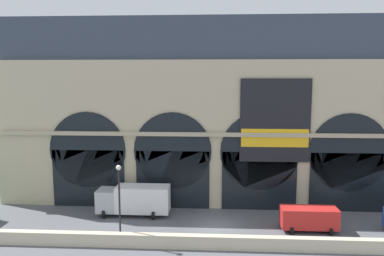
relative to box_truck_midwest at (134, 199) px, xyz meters
name	(u,v)px	position (x,y,z in m)	size (l,w,h in m)	color
ground_plane	(216,226)	(8.43, -2.54, -1.70)	(200.00, 200.00, 0.00)	#54565B
quay_parapet_wall	(216,242)	(8.43, -7.38, -1.12)	(90.00, 0.70, 1.17)	beige
station_building	(216,114)	(8.47, 5.45, 8.42)	(48.65, 6.39, 20.77)	#BCAD8C
box_truck_midwest	(134,199)	(0.00, 0.00, 0.00)	(7.50, 2.91, 3.12)	#ADB2B7
van_mideast	(309,218)	(17.15, -3.02, -0.45)	(5.20, 2.48, 2.20)	red
street_lamp_quayside	(119,193)	(0.13, -6.58, 2.71)	(0.44, 0.44, 6.90)	black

